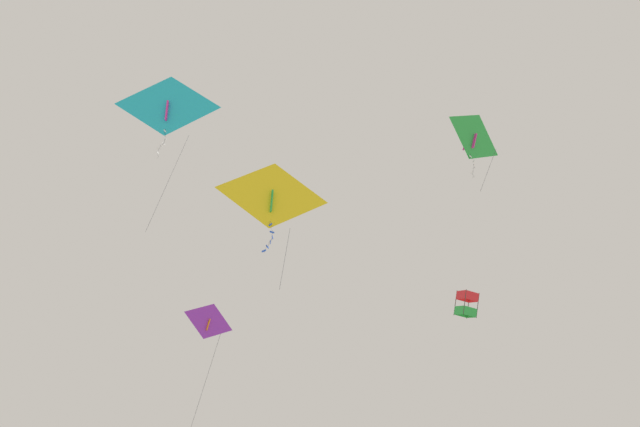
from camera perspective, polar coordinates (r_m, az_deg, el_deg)
name	(u,v)px	position (r m, az deg, el deg)	size (l,w,h in m)	color
kite_box_highest	(467,304)	(30.79, 13.06, -7.95)	(1.09, 1.37, 1.40)	red
kite_delta_near_right	(272,197)	(22.83, -4.38, 1.49)	(2.75, 1.91, 5.16)	yellow
kite_delta_mid_left	(473,138)	(31.58, 13.63, 6.66)	(2.75, 1.38, 5.03)	green
kite_delta_far_centre	(168,107)	(31.47, -13.53, 9.27)	(3.22, 2.91, 9.14)	#1EB2C6
kite_delta_low_drifter	(208,322)	(31.04, -10.04, -9.61)	(1.95, 0.82, 6.32)	purple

